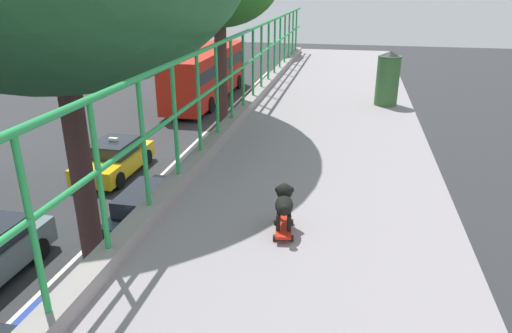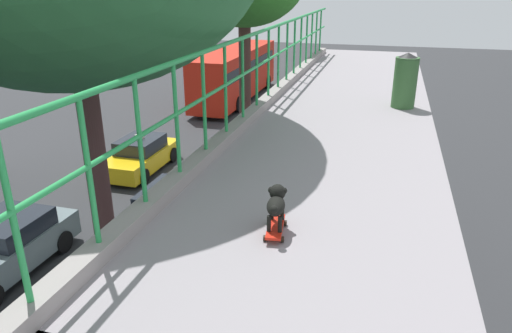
{
  "view_description": "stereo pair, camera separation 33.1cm",
  "coord_description": "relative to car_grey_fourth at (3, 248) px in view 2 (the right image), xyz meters",
  "views": [
    {
      "loc": [
        1.5,
        -0.92,
        7.28
      ],
      "look_at": [
        0.57,
        3.57,
        5.47
      ],
      "focal_mm": 32.83,
      "sensor_mm": 36.0,
      "label": 1
    },
    {
      "loc": [
        1.82,
        -0.84,
        7.28
      ],
      "look_at": [
        0.57,
        3.57,
        5.47
      ],
      "focal_mm": 32.83,
      "sensor_mm": 36.0,
      "label": 2
    }
  ],
  "objects": [
    {
      "name": "toy_skateboard",
      "position": [
        8.6,
        -5.0,
        4.58
      ],
      "size": [
        0.22,
        0.46,
        0.08
      ],
      "color": "red",
      "rests_on": "overpass_deck"
    },
    {
      "name": "litter_bin",
      "position": [
        9.7,
        -0.08,
        5.0
      ],
      "size": [
        0.41,
        0.41,
        0.94
      ],
      "color": "#376433",
      "rests_on": "overpass_deck"
    },
    {
      "name": "car_yellow_cab_sixth",
      "position": [
        -0.09,
        7.54,
        -0.07
      ],
      "size": [
        1.86,
        4.0,
        1.49
      ],
      "color": "yellow",
      "rests_on": "ground"
    },
    {
      "name": "city_bus",
      "position": [
        -0.22,
        20.59,
        1.14
      ],
      "size": [
        2.5,
        11.25,
        3.25
      ],
      "color": "red",
      "rests_on": "ground"
    },
    {
      "name": "car_black_fifth",
      "position": [
        3.41,
        3.52,
        0.0
      ],
      "size": [
        1.94,
        3.98,
        1.45
      ],
      "color": "black",
      "rests_on": "ground"
    },
    {
      "name": "car_grey_fourth",
      "position": [
        0.0,
        0.0,
        0.0
      ],
      "size": [
        1.93,
        4.25,
        1.45
      ],
      "color": "slate",
      "rests_on": "ground"
    },
    {
      "name": "small_dog",
      "position": [
        8.59,
        -4.96,
        4.8
      ],
      "size": [
        0.2,
        0.42,
        0.33
      ],
      "color": "black",
      "rests_on": "toy_skateboard"
    }
  ]
}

